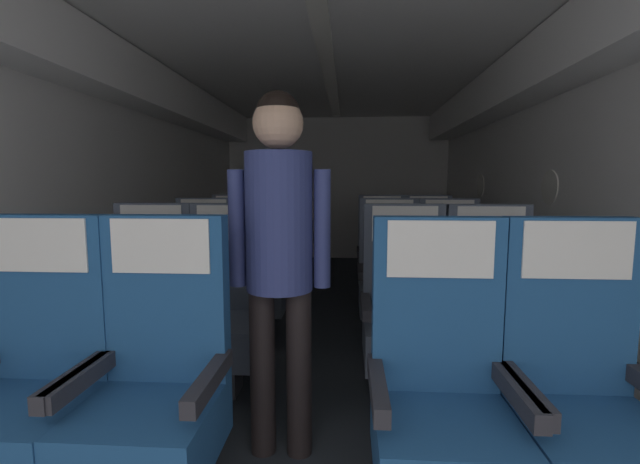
# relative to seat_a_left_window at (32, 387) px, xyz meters

# --- Properties ---
(ground) EXTENTS (3.68, 7.21, 0.02)m
(ground) POSITION_rel_seat_a_left_window_xyz_m (0.96, 1.94, -0.46)
(ground) COLOR #23282D
(fuselage_shell) EXTENTS (3.56, 6.86, 2.25)m
(fuselage_shell) POSITION_rel_seat_a_left_window_xyz_m (0.96, 2.22, 1.16)
(fuselage_shell) COLOR silver
(fuselage_shell) RESTS_ON ground
(seat_a_left_window) EXTENTS (0.49, 0.48, 1.07)m
(seat_a_left_window) POSITION_rel_seat_a_left_window_xyz_m (0.00, 0.00, 0.00)
(seat_a_left_window) COLOR #38383D
(seat_a_left_window) RESTS_ON ground
(seat_a_left_aisle) EXTENTS (0.49, 0.48, 1.07)m
(seat_a_left_aisle) POSITION_rel_seat_a_left_window_xyz_m (0.46, 0.01, 0.00)
(seat_a_left_aisle) COLOR #38383D
(seat_a_left_aisle) RESTS_ON ground
(seat_a_right_aisle) EXTENTS (0.49, 0.48, 1.07)m
(seat_a_right_aisle) POSITION_rel_seat_a_left_window_xyz_m (1.92, 0.01, 0.00)
(seat_a_right_aisle) COLOR #38383D
(seat_a_right_aisle) RESTS_ON ground
(seat_a_right_window) EXTENTS (0.49, 0.48, 1.07)m
(seat_a_right_window) POSITION_rel_seat_a_left_window_xyz_m (1.46, -0.00, 0.00)
(seat_a_right_window) COLOR #38383D
(seat_a_right_window) RESTS_ON ground
(seat_b_left_window) EXTENTS (0.49, 0.48, 1.07)m
(seat_b_left_window) POSITION_rel_seat_a_left_window_xyz_m (-0.02, 0.94, 0.00)
(seat_b_left_window) COLOR #38383D
(seat_b_left_window) RESTS_ON ground
(seat_b_left_aisle) EXTENTS (0.49, 0.48, 1.07)m
(seat_b_left_aisle) POSITION_rel_seat_a_left_window_xyz_m (0.45, 0.93, 0.00)
(seat_b_left_aisle) COLOR #38383D
(seat_b_left_aisle) RESTS_ON ground
(seat_b_right_aisle) EXTENTS (0.49, 0.48, 1.07)m
(seat_b_right_aisle) POSITION_rel_seat_a_left_window_xyz_m (1.93, 0.92, 0.00)
(seat_b_right_aisle) COLOR #38383D
(seat_b_right_aisle) RESTS_ON ground
(seat_b_right_window) EXTENTS (0.49, 0.48, 1.07)m
(seat_b_right_window) POSITION_rel_seat_a_left_window_xyz_m (1.46, 0.94, 0.00)
(seat_b_right_window) COLOR #38383D
(seat_b_right_window) RESTS_ON ground
(seat_c_left_window) EXTENTS (0.49, 0.48, 1.07)m
(seat_c_left_window) POSITION_rel_seat_a_left_window_xyz_m (-0.00, 1.83, 0.00)
(seat_c_left_window) COLOR #38383D
(seat_c_left_window) RESTS_ON ground
(seat_c_left_aisle) EXTENTS (0.49, 0.48, 1.07)m
(seat_c_left_aisle) POSITION_rel_seat_a_left_window_xyz_m (0.44, 1.84, 0.00)
(seat_c_left_aisle) COLOR #38383D
(seat_c_left_aisle) RESTS_ON ground
(seat_c_right_aisle) EXTENTS (0.49, 0.48, 1.07)m
(seat_c_right_aisle) POSITION_rel_seat_a_left_window_xyz_m (1.91, 1.84, 0.00)
(seat_c_right_aisle) COLOR #38383D
(seat_c_right_aisle) RESTS_ON ground
(seat_c_right_window) EXTENTS (0.49, 0.48, 1.07)m
(seat_c_right_window) POSITION_rel_seat_a_left_window_xyz_m (1.46, 1.85, 0.00)
(seat_c_right_window) COLOR #38383D
(seat_c_right_window) RESTS_ON ground
(seat_d_left_window) EXTENTS (0.49, 0.48, 1.07)m
(seat_d_left_window) POSITION_rel_seat_a_left_window_xyz_m (-0.02, 2.77, 0.00)
(seat_d_left_window) COLOR #38383D
(seat_d_left_window) RESTS_ON ground
(seat_d_left_aisle) EXTENTS (0.49, 0.48, 1.07)m
(seat_d_left_aisle) POSITION_rel_seat_a_left_window_xyz_m (0.45, 2.76, 0.00)
(seat_d_left_aisle) COLOR #38383D
(seat_d_left_aisle) RESTS_ON ground
(seat_d_right_aisle) EXTENTS (0.49, 0.48, 1.07)m
(seat_d_right_aisle) POSITION_rel_seat_a_left_window_xyz_m (1.92, 2.76, 0.00)
(seat_d_right_aisle) COLOR #38383D
(seat_d_right_aisle) RESTS_ON ground
(seat_d_right_window) EXTENTS (0.49, 0.48, 1.07)m
(seat_d_right_window) POSITION_rel_seat_a_left_window_xyz_m (1.47, 2.76, 0.00)
(seat_d_right_window) COLOR #38383D
(seat_d_right_window) RESTS_ON ground
(flight_attendant) EXTENTS (0.43, 0.28, 1.56)m
(flight_attendant) POSITION_rel_seat_a_left_window_xyz_m (0.85, 0.36, 0.50)
(flight_attendant) COLOR black
(flight_attendant) RESTS_ON ground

